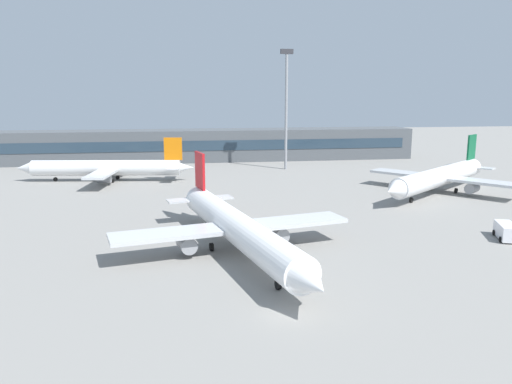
# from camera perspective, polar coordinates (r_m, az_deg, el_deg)

# --- Properties ---
(ground_plane) EXTENTS (400.00, 400.00, 0.00)m
(ground_plane) POSITION_cam_1_polar(r_m,az_deg,el_deg) (82.31, -2.44, -2.12)
(ground_plane) COLOR gray
(terminal_building) EXTENTS (120.50, 12.13, 9.00)m
(terminal_building) POSITION_cam_1_polar(r_m,az_deg,el_deg) (145.81, -5.46, 5.40)
(terminal_building) COLOR #4C5156
(terminal_building) RESTS_ON ground_plane
(airplane_near) EXTENTS (29.82, 42.17, 10.52)m
(airplane_near) POSITION_cam_1_polar(r_m,az_deg,el_deg) (59.34, -2.20, -4.15)
(airplane_near) COLOR white
(airplane_near) RESTS_ON ground_plane
(airplane_mid) EXTENTS (34.88, 29.52, 10.44)m
(airplane_mid) POSITION_cam_1_polar(r_m,az_deg,el_deg) (102.66, 20.39, 1.64)
(airplane_mid) COLOR white
(airplane_mid) RESTS_ON ground_plane
(airplane_far) EXTENTS (39.04, 27.41, 9.66)m
(airplane_far) POSITION_cam_1_polar(r_m,az_deg,el_deg) (114.82, -16.98, 2.66)
(airplane_far) COLOR white
(airplane_far) RESTS_ON ground_plane
(service_van_white) EXTENTS (3.76, 5.57, 2.08)m
(service_van_white) POSITION_cam_1_polar(r_m,az_deg,el_deg) (73.60, 26.86, -4.04)
(service_van_white) COLOR white
(service_van_white) RESTS_ON ground_plane
(floodlight_tower_west) EXTENTS (3.20, 0.80, 30.06)m
(floodlight_tower_west) POSITION_cam_1_polar(r_m,az_deg,el_deg) (127.19, 3.51, 10.30)
(floodlight_tower_west) COLOR gray
(floodlight_tower_west) RESTS_ON ground_plane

